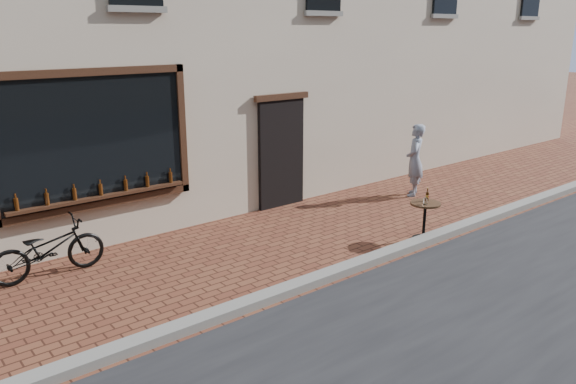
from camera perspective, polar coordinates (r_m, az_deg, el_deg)
ground at (r=8.13m, az=3.94°, el=-9.64°), size 90.00×90.00×0.00m
kerb at (r=8.24m, az=3.00°, el=-8.80°), size 90.00×0.25×0.12m
cargo_bicycle at (r=9.01m, az=-23.40°, el=-5.34°), size 1.89×0.58×0.92m
bistro_table at (r=10.00m, az=13.74°, el=-2.10°), size 0.52×0.52×0.90m
pedestrian at (r=12.59m, az=12.76°, el=3.19°), size 0.69×0.65×1.58m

